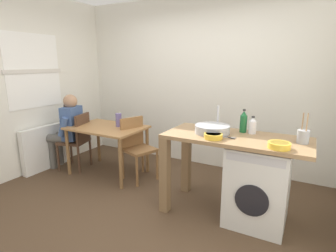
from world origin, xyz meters
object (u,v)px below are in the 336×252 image
(bottle_tall_green, at_px, (244,122))
(bottle_squat_brown, at_px, (253,126))
(chair_person_seat, at_px, (78,138))
(utensil_crock, at_px, (303,136))
(seated_person, at_px, (68,128))
(chair_opposite, at_px, (136,145))
(dining_table, at_px, (107,133))
(colander, at_px, (279,145))
(washing_machine, at_px, (258,184))
(mixing_bowl, at_px, (213,136))
(vase, at_px, (119,120))

(bottle_tall_green, xyz_separation_m, bottle_squat_brown, (0.10, -0.02, -0.03))
(bottle_tall_green, bearing_deg, chair_person_seat, -179.15)
(bottle_tall_green, distance_m, utensil_crock, 0.63)
(seated_person, bearing_deg, chair_opposite, -95.95)
(dining_table, height_order, chair_person_seat, chair_person_seat)
(seated_person, height_order, bottle_tall_green, seated_person)
(bottle_tall_green, height_order, colander, bottle_tall_green)
(chair_opposite, height_order, colander, colander)
(chair_opposite, distance_m, utensil_crock, 2.22)
(washing_machine, bearing_deg, dining_table, 173.64)
(mixing_bowl, bearing_deg, chair_person_seat, 171.12)
(seated_person, distance_m, bottle_squat_brown, 2.85)
(chair_person_seat, relative_size, bottle_tall_green, 3.46)
(utensil_crock, bearing_deg, bottle_tall_green, 165.43)
(utensil_crock, distance_m, vase, 2.50)
(mixing_bowl, xyz_separation_m, vase, (-1.67, 0.55, -0.11))
(chair_opposite, distance_m, colander, 2.09)
(vase, bearing_deg, washing_machine, -9.47)
(chair_opposite, relative_size, bottle_tall_green, 3.46)
(washing_machine, xyz_separation_m, vase, (-2.11, 0.35, 0.41))
(dining_table, relative_size, bottle_tall_green, 4.23)
(chair_person_seat, relative_size, colander, 4.50)
(chair_opposite, height_order, washing_machine, chair_opposite)
(chair_person_seat, distance_m, bottle_tall_green, 2.62)
(bottle_tall_green, distance_m, vase, 1.89)
(chair_opposite, xyz_separation_m, washing_machine, (1.78, -0.33, -0.08))
(dining_table, xyz_separation_m, mixing_bowl, (1.82, -0.45, 0.31))
(bottle_squat_brown, relative_size, vase, 0.97)
(seated_person, distance_m, utensil_crock, 3.35)
(washing_machine, height_order, vase, vase)
(dining_table, relative_size, seated_person, 0.92)
(chair_person_seat, relative_size, utensil_crock, 3.00)
(seated_person, relative_size, bottle_squat_brown, 6.19)
(bottle_tall_green, xyz_separation_m, utensil_crock, (0.61, -0.16, -0.05))
(chair_opposite, xyz_separation_m, colander, (1.97, -0.54, 0.44))
(bottle_tall_green, height_order, mixing_bowl, bottle_tall_green)
(washing_machine, bearing_deg, chair_opposite, 169.58)
(chair_opposite, bearing_deg, colander, 94.35)
(chair_opposite, bearing_deg, mixing_bowl, 88.38)
(chair_person_seat, xyz_separation_m, vase, (0.70, 0.18, 0.33))
(chair_opposite, relative_size, mixing_bowl, 4.71)
(chair_person_seat, xyz_separation_m, bottle_squat_brown, (2.67, 0.02, 0.50))
(chair_opposite, xyz_separation_m, utensil_crock, (2.15, -0.27, 0.48))
(mixing_bowl, distance_m, vase, 1.76)
(chair_person_seat, xyz_separation_m, seated_person, (-0.16, -0.04, 0.16))
(dining_table, distance_m, utensil_crock, 2.66)
(chair_opposite, relative_size, washing_machine, 1.05)
(washing_machine, bearing_deg, seated_person, 177.51)
(dining_table, distance_m, bottle_squat_brown, 2.16)
(washing_machine, bearing_deg, chair_person_seat, 176.50)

